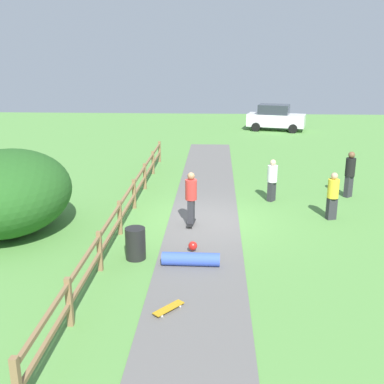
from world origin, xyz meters
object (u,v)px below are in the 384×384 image
Objects in this scene: trash_bin at (135,243)px; bystander_white at (272,178)px; skater_fallen at (191,258)px; bystander_yellow at (333,194)px; bystander_black at (350,172)px; bush_large at (7,192)px; skateboard_loose at (169,308)px; parked_car_white at (276,118)px; skater_riding at (191,196)px.

trash_bin is 7.05m from bystander_white.
trash_bin is at bearing 168.33° from skater_fallen.
trash_bin is 7.14m from bystander_yellow.
bystander_black is (5.91, 6.55, 0.82)m from skater_fallen.
skateboard_loose is at bearing -39.34° from bush_large.
bush_large is 12.61m from bystander_black.
bystander_white reaches higher than trash_bin.
parked_car_white reaches higher than trash_bin.
skateboard_loose is 0.45× the size of bystander_white.
bystander_yellow is 0.90× the size of bystander_black.
skater_fallen is 0.94× the size of bystander_yellow.
skater_fallen is (0.16, -2.99, -0.82)m from skater_riding.
skater_riding is 5.47m from skateboard_loose.
bystander_black is (6.08, 3.56, -0.00)m from skater_riding.
bystander_black is at bearing 64.38° from bystander_yellow.
trash_bin is 0.54× the size of bystander_yellow.
bush_large is 2.59× the size of skater_riding.
skater_riding is 0.40× the size of parked_car_white.
bystander_yellow is 2.70m from bystander_white.
bystander_black is at bearing 54.96° from skateboard_loose.
bystander_black reaches higher than trash_bin.
skater_riding is 1.08× the size of bystander_yellow.
skater_fallen is at bearing -11.67° from trash_bin.
parked_car_white is (2.22, 17.55, 0.06)m from bystander_white.
skateboard_loose is 10.97m from bystander_black.
trash_bin is at bearing -117.54° from skater_riding.
skater_fallen is 0.35× the size of parked_car_white.
bush_large is at bearing 157.24° from trash_bin.
bush_large reaches higher than bystander_yellow.
skater_fallen is at bearing -19.97° from bush_large.
bush_large is 23.89m from parked_car_white.
bystander_white is 17.69m from parked_car_white.
skater_fallen is 6.52m from bystander_white.
bystander_yellow is at bearing 10.34° from skater_riding.
bush_large reaches higher than bystander_white.
bush_large is at bearing -159.53° from bystander_black.
skater_riding is 2.43× the size of skateboard_loose.
parked_car_white is at bearing 93.06° from bystander_black.
bystander_white is at bearing 64.44° from skater_fallen.
skater_riding is at bearing -169.66° from bystander_yellow.
skater_riding is at bearing -136.03° from bystander_white.
skateboard_loose is 8.05m from bystander_yellow.
bystander_yellow is (10.52, 1.72, -0.41)m from bush_large.
bystander_black is (11.81, 4.41, -0.30)m from bush_large.
bush_large is 10.67m from bystander_yellow.
bystander_yellow is (4.62, 3.86, 0.71)m from skater_fallen.
skater_fallen is 0.94× the size of bystander_white.
bush_large is at bearing 140.66° from skateboard_loose.
skateboard_loose is at bearing -66.26° from trash_bin.
skater_riding is (1.39, 2.67, 0.57)m from trash_bin.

